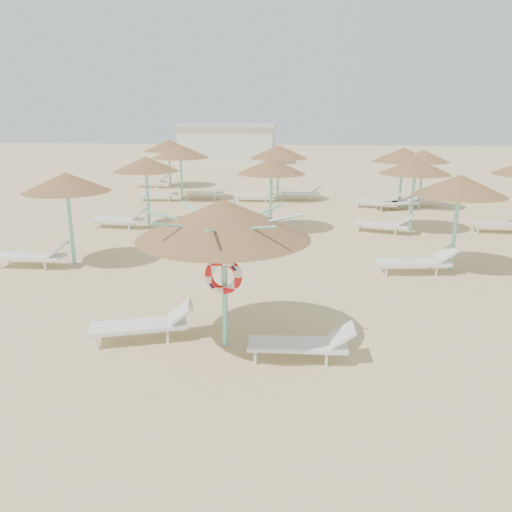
# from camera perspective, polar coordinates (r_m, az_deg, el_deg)

# --- Properties ---
(ground) EXTENTS (120.00, 120.00, 0.00)m
(ground) POSITION_cam_1_polar(r_m,az_deg,el_deg) (9.85, -1.54, -9.42)
(ground) COLOR #D7BA83
(ground) RESTS_ON ground
(main_palapa) EXTENTS (3.11, 3.11, 2.79)m
(main_palapa) POSITION_cam_1_polar(r_m,az_deg,el_deg) (8.82, -3.76, 4.16)
(main_palapa) COLOR #7DDAC7
(main_palapa) RESTS_ON ground
(lounger_main_a) EXTENTS (2.03, 1.17, 0.71)m
(lounger_main_a) POSITION_cam_1_polar(r_m,az_deg,el_deg) (9.88, -12.47, -7.56)
(lounger_main_a) COLOR white
(lounger_main_a) RESTS_ON ground
(lounger_main_b) EXTENTS (1.89, 0.65, 0.68)m
(lounger_main_b) POSITION_cam_1_polar(r_m,az_deg,el_deg) (8.97, 5.57, -9.89)
(lounger_main_b) COLOR white
(lounger_main_b) RESTS_ON ground
(palapa_field) EXTENTS (19.77, 18.21, 2.72)m
(palapa_field) POSITION_cam_1_polar(r_m,az_deg,el_deg) (20.59, 6.84, 10.63)
(palapa_field) COLOR #7DDAC7
(palapa_field) RESTS_ON ground
(service_hut) EXTENTS (8.40, 4.40, 3.25)m
(service_hut) POSITION_cam_1_polar(r_m,az_deg,el_deg) (44.47, -3.26, 12.75)
(service_hut) COLOR silver
(service_hut) RESTS_ON ground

